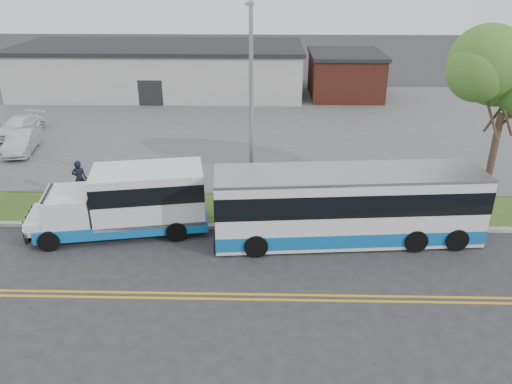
{
  "coord_description": "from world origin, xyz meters",
  "views": [
    {
      "loc": [
        3.74,
        -18.61,
        10.79
      ],
      "look_at": [
        3.24,
        1.53,
        1.6
      ],
      "focal_mm": 35.0,
      "sensor_mm": 36.0,
      "label": 1
    }
  ],
  "objects_px": {
    "tree_east": "(508,83)",
    "parked_car_b": "(19,126)",
    "parked_car_a": "(21,141)",
    "transit_bus": "(347,206)",
    "streetlight_near": "(251,105)",
    "pedestrian": "(80,179)",
    "shuttle_bus": "(132,199)"
  },
  "relations": [
    {
      "from": "tree_east",
      "to": "parked_car_a",
      "type": "height_order",
      "value": "tree_east"
    },
    {
      "from": "transit_bus",
      "to": "pedestrian",
      "type": "distance_m",
      "value": 13.27
    },
    {
      "from": "streetlight_near",
      "to": "parked_car_a",
      "type": "bearing_deg",
      "value": 151.86
    },
    {
      "from": "transit_bus",
      "to": "pedestrian",
      "type": "height_order",
      "value": "transit_bus"
    },
    {
      "from": "streetlight_near",
      "to": "parked_car_b",
      "type": "distance_m",
      "value": 20.37
    },
    {
      "from": "streetlight_near",
      "to": "parked_car_a",
      "type": "xyz_separation_m",
      "value": [
        -14.6,
        7.81,
        -4.45
      ]
    },
    {
      "from": "parked_car_a",
      "to": "parked_car_b",
      "type": "relative_size",
      "value": 0.96
    },
    {
      "from": "tree_east",
      "to": "parked_car_b",
      "type": "height_order",
      "value": "tree_east"
    },
    {
      "from": "parked_car_a",
      "to": "parked_car_b",
      "type": "distance_m",
      "value": 3.89
    },
    {
      "from": "shuttle_bus",
      "to": "parked_car_a",
      "type": "height_order",
      "value": "shuttle_bus"
    },
    {
      "from": "transit_bus",
      "to": "parked_car_a",
      "type": "height_order",
      "value": "transit_bus"
    },
    {
      "from": "parked_car_b",
      "to": "tree_east",
      "type": "bearing_deg",
      "value": -13.66
    },
    {
      "from": "parked_car_b",
      "to": "transit_bus",
      "type": "bearing_deg",
      "value": -25.58
    },
    {
      "from": "streetlight_near",
      "to": "parked_car_a",
      "type": "relative_size",
      "value": 2.29
    },
    {
      "from": "parked_car_a",
      "to": "pedestrian",
      "type": "bearing_deg",
      "value": -57.71
    },
    {
      "from": "tree_east",
      "to": "transit_bus",
      "type": "relative_size",
      "value": 0.73
    },
    {
      "from": "pedestrian",
      "to": "parked_car_a",
      "type": "xyz_separation_m",
      "value": [
        -5.99,
        6.54,
        -0.3
      ]
    },
    {
      "from": "transit_bus",
      "to": "tree_east",
      "type": "bearing_deg",
      "value": 16.62
    },
    {
      "from": "streetlight_near",
      "to": "transit_bus",
      "type": "height_order",
      "value": "streetlight_near"
    },
    {
      "from": "transit_bus",
      "to": "pedestrian",
      "type": "bearing_deg",
      "value": 158.84
    },
    {
      "from": "streetlight_near",
      "to": "parked_car_b",
      "type": "xyz_separation_m",
      "value": [
        -16.35,
        11.28,
        -4.51
      ]
    },
    {
      "from": "pedestrian",
      "to": "parked_car_a",
      "type": "bearing_deg",
      "value": -52.94
    },
    {
      "from": "pedestrian",
      "to": "streetlight_near",
      "type": "bearing_deg",
      "value": 166.15
    },
    {
      "from": "parked_car_a",
      "to": "streetlight_near",
      "type": "bearing_deg",
      "value": -38.36
    },
    {
      "from": "transit_bus",
      "to": "parked_car_b",
      "type": "relative_size",
      "value": 2.63
    },
    {
      "from": "transit_bus",
      "to": "parked_car_a",
      "type": "relative_size",
      "value": 2.74
    },
    {
      "from": "parked_car_a",
      "to": "transit_bus",
      "type": "bearing_deg",
      "value": -38.92
    },
    {
      "from": "shuttle_bus",
      "to": "parked_car_b",
      "type": "bearing_deg",
      "value": 119.83
    },
    {
      "from": "shuttle_bus",
      "to": "parked_car_b",
      "type": "xyz_separation_m",
      "value": [
        -11.24,
        13.27,
        -0.82
      ]
    },
    {
      "from": "parked_car_a",
      "to": "parked_car_b",
      "type": "xyz_separation_m",
      "value": [
        -1.75,
        3.47,
        -0.06
      ]
    },
    {
      "from": "streetlight_near",
      "to": "transit_bus",
      "type": "xyz_separation_m",
      "value": [
        4.12,
        -2.44,
        -3.66
      ]
    },
    {
      "from": "shuttle_bus",
      "to": "transit_bus",
      "type": "bearing_deg",
      "value": -13.17
    }
  ]
}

